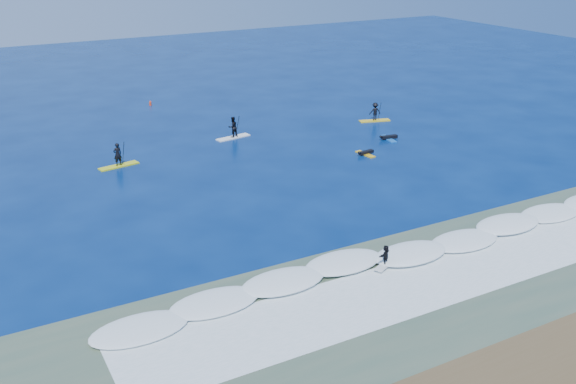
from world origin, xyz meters
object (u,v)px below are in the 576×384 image
sup_paddler_left (118,158)px  wave_surfer (385,256)px  prone_paddler_far (388,138)px  marker_buoy (150,103)px  prone_paddler_near (365,153)px  sup_paddler_center (233,129)px  sup_paddler_right (375,113)px

sup_paddler_left → wave_surfer: size_ratio=1.93×
prone_paddler_far → marker_buoy: size_ratio=3.86×
prone_paddler_near → sup_paddler_left: bearing=64.1°
sup_paddler_center → wave_surfer: 26.74m
marker_buoy → prone_paddler_near: bearing=-66.4°
sup_paddler_center → marker_buoy: sup_paddler_center is taller
wave_surfer → prone_paddler_near: bearing=31.6°
sup_paddler_right → prone_paddler_far: 6.17m
sup_paddler_left → prone_paddler_far: sup_paddler_left is taller
marker_buoy → prone_paddler_far: bearing=-55.7°
prone_paddler_far → wave_surfer: size_ratio=1.33×
sup_paddler_center → marker_buoy: size_ratio=5.66×
sup_paddler_left → sup_paddler_right: bearing=-7.9°
wave_surfer → prone_paddler_far: bearing=26.2°
sup_paddler_left → marker_buoy: bearing=55.1°
prone_paddler_near → sup_paddler_center: bearing=33.3°
sup_paddler_left → prone_paddler_near: (19.16, -7.11, -0.57)m
sup_paddler_right → wave_surfer: bearing=-108.7°
prone_paddler_far → marker_buoy: (-15.29, 22.42, 0.10)m
sup_paddler_left → sup_paddler_center: size_ratio=0.99×
wave_surfer → marker_buoy: bearing=64.2°
sup_paddler_center → prone_paddler_near: size_ratio=1.62×
sup_paddler_center → marker_buoy: (-3.05, 15.24, -0.60)m
prone_paddler_far → marker_buoy: bearing=42.8°
sup_paddler_right → sup_paddler_left: bearing=-161.6°
sup_paddler_left → marker_buoy: 19.71m
sup_paddler_center → prone_paddler_near: sup_paddler_center is taller
wave_surfer → marker_buoy: size_ratio=2.90×
sup_paddler_left → prone_paddler_far: bearing=-21.1°
prone_paddler_far → wave_surfer: 24.45m
sup_paddler_right → prone_paddler_far: (-2.50, -5.60, -0.69)m
sup_paddler_center → marker_buoy: bearing=91.9°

